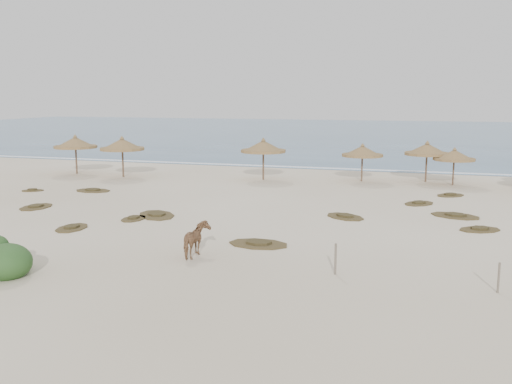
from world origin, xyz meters
TOP-DOWN VIEW (x-y plane):
  - ground at (0.00, 0.00)m, footprint 160.00×160.00m
  - ocean at (0.00, 75.00)m, footprint 200.00×100.00m
  - foam_line at (0.00, 26.00)m, footprint 70.00×0.60m
  - palapa_0 at (-18.94, 16.70)m, footprint 4.34×4.34m
  - palapa_1 at (-14.38, 16.12)m, footprint 3.57×3.57m
  - palapa_2 at (-3.61, 17.91)m, footprint 3.94×3.94m
  - palapa_3 at (3.53, 19.25)m, footprint 3.52×3.52m
  - palapa_4 at (8.02, 20.34)m, footprint 3.38×3.38m
  - palapa_5 at (9.87, 19.26)m, footprint 3.29×3.29m
  - horse at (-0.24, -2.72)m, footprint 0.79×1.62m
  - fence_post_near at (5.29, -3.33)m, footprint 0.11×0.11m
  - fence_post_far at (10.56, -3.69)m, footprint 0.10×0.10m
  - scrub_0 at (-12.76, 3.79)m, footprint 1.55×2.31m
  - scrub_1 at (-5.27, 3.78)m, footprint 3.12×3.21m
  - scrub_2 at (-5.99, 2.65)m, footprint 1.12×1.69m
  - scrub_3 at (4.22, 6.30)m, footprint 2.71×2.57m
  - scrub_4 at (10.66, 5.29)m, footprint 2.37×2.10m
  - scrub_5 at (9.68, 8.21)m, footprint 2.97×2.45m
  - scrub_6 at (-12.88, 9.62)m, footprint 2.51×1.69m
  - scrub_7 at (7.78, 11.23)m, footprint 2.28×2.45m
  - scrub_8 at (-16.71, 8.48)m, footprint 1.68×1.47m
  - scrub_9 at (1.54, -0.26)m, footprint 2.65×1.78m
  - scrub_10 at (9.60, 14.69)m, footprint 2.26×2.23m
  - scrub_11 at (-7.76, -0.04)m, footprint 1.51×2.13m

SIDE VIEW (x-z plane):
  - ground at x=0.00m, z-range 0.00..0.00m
  - ocean at x=0.00m, z-range 0.00..0.01m
  - foam_line at x=0.00m, z-range 0.00..0.01m
  - scrub_1 at x=-5.27m, z-range -0.03..0.13m
  - scrub_10 at x=9.60m, z-range -0.03..0.13m
  - scrub_2 at x=-5.99m, z-range -0.03..0.13m
  - scrub_4 at x=10.66m, z-range -0.03..0.13m
  - scrub_5 at x=9.68m, z-range -0.03..0.13m
  - scrub_6 at x=-12.88m, z-range -0.03..0.13m
  - scrub_7 at x=7.78m, z-range -0.03..0.13m
  - scrub_8 at x=-16.71m, z-range -0.03..0.13m
  - scrub_9 at x=1.54m, z-range -0.03..0.13m
  - scrub_11 at x=-7.76m, z-range -0.03..0.13m
  - scrub_0 at x=-12.76m, z-range -0.03..0.13m
  - scrub_3 at x=4.22m, z-range -0.03..0.13m
  - fence_post_far at x=10.56m, z-range 0.00..0.99m
  - fence_post_near at x=5.29m, z-range 0.00..1.12m
  - horse at x=-0.24m, z-range 0.00..1.34m
  - palapa_5 at x=9.87m, z-range 0.74..3.42m
  - palapa_3 at x=3.53m, z-range 0.78..3.59m
  - palapa_4 at x=8.02m, z-range 0.83..3.85m
  - palapa_2 at x=-3.61m, z-range 0.87..4.02m
  - palapa_0 at x=-18.94m, z-range 0.87..4.04m
  - palapa_1 at x=-14.38m, z-range 0.88..4.06m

